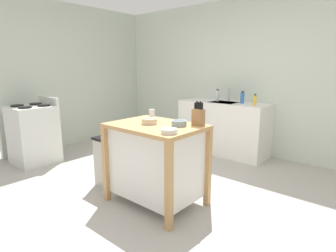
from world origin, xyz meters
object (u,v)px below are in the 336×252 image
object	(u,v)px
trash_bin	(111,162)
stove	(34,134)
knife_block	(198,117)
bottle_hand_soap	(242,98)
bowl_ceramic_wide	(149,121)
bowl_ceramic_small	(179,123)
drinking_cup	(152,113)
bottle_dish_soap	(255,100)
sink_faucet	(229,95)
kitchen_island	(156,160)
bottle_spray_cleaner	(217,96)
bowl_stoneware_deep	(169,131)

from	to	relation	value
trash_bin	stove	distance (m)	1.64
knife_block	bottle_hand_soap	bearing A→B (deg)	102.71
bowl_ceramic_wide	bowl_ceramic_small	distance (m)	0.33
drinking_cup	stove	world-z (taller)	stove
knife_block	stove	distance (m)	2.81
bottle_hand_soap	bottle_dish_soap	xyz separation A→B (m)	(0.27, -0.12, -0.01)
trash_bin	bottle_dish_soap	distance (m)	2.35
trash_bin	sink_faucet	size ratio (longest dim) A/B	2.86
drinking_cup	trash_bin	bearing A→B (deg)	-141.92
drinking_cup	bottle_dish_soap	xyz separation A→B (m)	(0.53, 1.73, 0.04)
bowl_ceramic_wide	stove	size ratio (longest dim) A/B	0.17
kitchen_island	bowl_ceramic_small	bearing A→B (deg)	23.29
sink_faucet	trash_bin	bearing A→B (deg)	-99.00
kitchen_island	knife_block	bearing A→B (deg)	34.29
bowl_ceramic_wide	bottle_hand_soap	bearing A→B (deg)	89.61
bowl_ceramic_small	trash_bin	xyz separation A→B (m)	(-0.96, -0.16, -0.60)
bowl_ceramic_small	trash_bin	size ratio (longest dim) A/B	0.25
bottle_spray_cleaner	trash_bin	bearing A→B (deg)	-95.40
bottle_dish_soap	stove	world-z (taller)	bottle_dish_soap
trash_bin	bowl_stoneware_deep	bearing A→B (deg)	-8.31
bowl_ceramic_wide	knife_block	bearing A→B (deg)	32.02
bowl_ceramic_small	trash_bin	distance (m)	1.14
knife_block	bottle_spray_cleaner	distance (m)	2.08
bowl_ceramic_wide	stove	distance (m)	2.34
bowl_ceramic_small	bottle_hand_soap	bearing A→B (deg)	98.11
sink_faucet	bottle_hand_soap	world-z (taller)	sink_faucet
bowl_stoneware_deep	bowl_ceramic_small	distance (m)	0.34
knife_block	drinking_cup	distance (m)	0.68
trash_bin	bottle_hand_soap	size ratio (longest dim) A/B	3.10
bottle_hand_soap	bottle_dish_soap	world-z (taller)	bottle_hand_soap
bowl_stoneware_deep	bottle_dish_soap	size ratio (longest dim) A/B	0.82
bottle_dish_soap	stove	bearing A→B (deg)	-138.40
drinking_cup	kitchen_island	bearing A→B (deg)	-40.52
bowl_stoneware_deep	stove	size ratio (longest dim) A/B	0.15
bottle_hand_soap	kitchen_island	bearing A→B (deg)	-88.54
sink_faucet	bottle_hand_soap	distance (m)	0.33
bottle_dish_soap	trash_bin	bearing A→B (deg)	-114.56
kitchen_island	drinking_cup	world-z (taller)	drinking_cup
bowl_ceramic_wide	bottle_spray_cleaner	bearing A→B (deg)	101.91
kitchen_island	trash_bin	world-z (taller)	kitchen_island
bottle_spray_cleaner	stove	bearing A→B (deg)	-127.28
knife_block	bowl_ceramic_wide	distance (m)	0.52
drinking_cup	trash_bin	size ratio (longest dim) A/B	0.16
bowl_ceramic_small	sink_faucet	size ratio (longest dim) A/B	0.70
drinking_cup	bottle_spray_cleaner	world-z (taller)	bottle_spray_cleaner
bowl_ceramic_wide	bowl_stoneware_deep	xyz separation A→B (m)	(0.44, -0.19, -0.01)
knife_block	bottle_spray_cleaner	bearing A→B (deg)	115.38
knife_block	bowl_stoneware_deep	size ratio (longest dim) A/B	1.67
sink_faucet	stove	bearing A→B (deg)	-128.31
bottle_spray_cleaner	bottle_hand_soap	distance (m)	0.47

